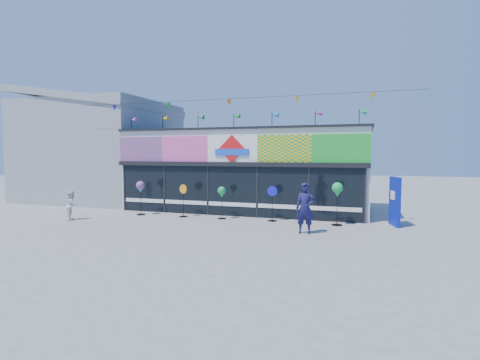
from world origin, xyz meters
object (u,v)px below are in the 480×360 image
at_px(spinner_2, 222,193).
at_px(spinner_4, 337,191).
at_px(adult_man, 305,208).
at_px(spinner_0, 141,188).
at_px(child, 72,205).
at_px(spinner_3, 272,203).
at_px(blue_sign, 395,201).
at_px(spinner_1, 183,200).

height_order(spinner_2, spinner_4, spinner_4).
relative_size(spinner_2, adult_man, 0.78).
bearing_deg(spinner_0, spinner_2, 2.39).
xyz_separation_m(spinner_2, child, (-6.13, -2.24, -0.51)).
xyz_separation_m(spinner_3, child, (-8.38, -2.38, -0.16)).
relative_size(blue_sign, spinner_1, 1.32).
xyz_separation_m(spinner_2, spinner_4, (4.94, 0.02, 0.24)).
bearing_deg(child, adult_man, -123.38).
bearing_deg(spinner_2, spinner_4, 0.26).
distance_m(spinner_3, spinner_4, 2.76).
relative_size(blue_sign, adult_man, 1.06).
distance_m(spinner_2, child, 6.55).
xyz_separation_m(spinner_0, spinner_3, (6.27, 0.31, -0.49)).
distance_m(spinner_0, spinner_3, 6.30).
height_order(spinner_3, adult_man, adult_man).
relative_size(blue_sign, spinner_2, 1.36).
bearing_deg(spinner_0, spinner_3, 2.79).
height_order(blue_sign, spinner_1, blue_sign).
bearing_deg(spinner_3, blue_sign, 5.97).
relative_size(spinner_0, child, 1.26).
height_order(spinner_3, spinner_4, spinner_4).
xyz_separation_m(spinner_0, adult_man, (7.97, -1.75, -0.36)).
xyz_separation_m(blue_sign, spinner_4, (-2.19, -0.63, 0.41)).
height_order(blue_sign, spinner_4, blue_sign).
distance_m(blue_sign, spinner_2, 7.16).
distance_m(spinner_2, spinner_4, 4.95).
bearing_deg(spinner_1, child, -153.12).
height_order(blue_sign, spinner_3, blue_sign).
relative_size(spinner_3, spinner_4, 0.86).
relative_size(spinner_2, spinner_4, 0.83).
height_order(spinner_1, adult_man, adult_man).
relative_size(spinner_3, child, 1.18).
bearing_deg(adult_man, child, -179.20).
height_order(spinner_0, spinner_1, spinner_0).
bearing_deg(spinner_0, spinner_1, 2.62).
bearing_deg(spinner_2, spinner_3, 3.52).
bearing_deg(spinner_1, adult_man, -17.70).
distance_m(spinner_4, child, 11.33).
height_order(blue_sign, child, blue_sign).
xyz_separation_m(spinner_4, child, (-11.07, -2.26, -0.75)).
xyz_separation_m(spinner_0, spinner_1, (2.17, 0.10, -0.50)).
distance_m(spinner_0, child, 3.03).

